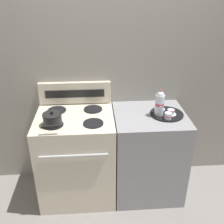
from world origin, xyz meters
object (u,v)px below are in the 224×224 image
(creamer_jug, at_px, (168,116))
(stove, at_px, (77,156))
(teapot, at_px, (160,103))
(serving_tray, at_px, (167,114))
(teacup_right, at_px, (160,107))
(teacup_left, at_px, (171,112))
(saucepan, at_px, (52,119))

(creamer_jug, bearing_deg, stove, 172.04)
(stove, distance_m, teapot, 0.99)
(stove, relative_size, teapot, 3.68)
(stove, distance_m, serving_tray, 0.99)
(teacup_right, height_order, creamer_jug, creamer_jug)
(creamer_jug, bearing_deg, teacup_right, 98.92)
(stove, distance_m, teacup_left, 1.04)
(saucepan, bearing_deg, serving_tray, 7.21)
(serving_tray, height_order, teacup_right, teacup_right)
(teacup_left, bearing_deg, stove, 177.59)
(stove, bearing_deg, creamer_jug, -7.96)
(serving_tray, bearing_deg, creamer_jug, -99.79)
(teapot, relative_size, creamer_jug, 3.77)
(stove, bearing_deg, serving_tray, -0.82)
(serving_tray, bearing_deg, teacup_left, -39.80)
(stove, height_order, teacup_left, teacup_left)
(teacup_right, bearing_deg, serving_tray, -59.70)
(teapot, height_order, teacup_right, teapot)
(stove, relative_size, teacup_left, 8.98)
(stove, xyz_separation_m, serving_tray, (0.88, -0.01, 0.46))
(saucepan, xyz_separation_m, creamer_jug, (1.04, 0.03, -0.02))
(teapot, distance_m, creamer_jug, 0.14)
(saucepan, distance_m, creamer_jug, 1.04)
(teapot, xyz_separation_m, creamer_jug, (0.06, -0.09, -0.09))
(stove, bearing_deg, teacup_left, -2.41)
(saucepan, height_order, teacup_left, saucepan)
(teacup_left, bearing_deg, creamer_jug, -121.09)
(teapot, bearing_deg, creamer_jug, -53.93)
(stove, xyz_separation_m, teacup_left, (0.91, -0.04, 0.49))
(teapot, relative_size, teacup_right, 2.44)
(stove, height_order, saucepan, saucepan)
(saucepan, bearing_deg, stove, 39.44)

